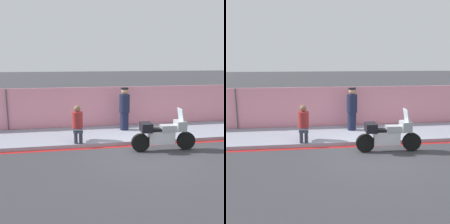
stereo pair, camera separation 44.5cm
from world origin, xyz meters
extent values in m
plane|color=#38383D|center=(0.00, 0.00, 0.00)|extent=(120.00, 120.00, 0.00)
cube|color=#8E93A3|center=(0.00, 2.17, 0.07)|extent=(37.90, 2.46, 0.14)
cube|color=red|center=(0.00, 0.85, 0.00)|extent=(37.90, 0.18, 0.01)
cube|color=pink|center=(0.00, 3.49, 0.94)|extent=(36.00, 0.08, 1.88)
cylinder|color=#4C4C51|center=(-5.10, 3.39, 0.94)|extent=(0.05, 0.05, 1.88)
cylinder|color=#4C4C51|center=(0.00, 3.39, 0.94)|extent=(0.05, 0.05, 1.88)
cylinder|color=black|center=(1.39, 0.18, 0.31)|extent=(0.63, 0.16, 0.63)
cylinder|color=black|center=(-0.22, 0.24, 0.31)|extent=(0.63, 0.16, 0.63)
cube|color=silver|center=(0.50, 0.21, 0.47)|extent=(0.89, 0.31, 0.45)
cube|color=#999EA3|center=(0.73, 0.20, 0.79)|extent=(0.53, 0.33, 0.22)
cube|color=black|center=(0.41, 0.21, 0.75)|extent=(0.61, 0.30, 0.10)
cube|color=#999EA3|center=(1.15, 0.19, 0.87)|extent=(0.34, 0.49, 0.34)
cube|color=silver|center=(1.15, 0.19, 1.25)|extent=(0.12, 0.42, 0.42)
cube|color=black|center=(-0.04, 0.23, 0.85)|extent=(0.38, 0.52, 0.30)
cylinder|color=#191E38|center=(-0.26, 2.61, 0.51)|extent=(0.36, 0.36, 0.75)
cylinder|color=#191E38|center=(-0.26, 2.61, 1.27)|extent=(0.44, 0.44, 0.75)
sphere|color=tan|center=(-0.26, 2.61, 1.78)|extent=(0.27, 0.27, 0.27)
cylinder|color=black|center=(-0.26, 2.61, 1.90)|extent=(0.31, 0.31, 0.06)
cylinder|color=#2D3342|center=(-2.36, 1.05, 0.35)|extent=(0.13, 0.13, 0.42)
cylinder|color=#2D3342|center=(-2.18, 1.05, 0.35)|extent=(0.13, 0.13, 0.42)
cube|color=#2D3342|center=(-2.27, 1.26, 0.55)|extent=(0.33, 0.42, 0.10)
cylinder|color=maroon|center=(-2.27, 1.47, 0.90)|extent=(0.39, 0.39, 0.59)
sphere|color=brown|center=(-2.27, 1.47, 1.32)|extent=(0.24, 0.24, 0.24)
camera|label=1|loc=(-2.62, -7.93, 3.08)|focal=42.00mm
camera|label=2|loc=(-2.18, -7.99, 3.08)|focal=42.00mm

